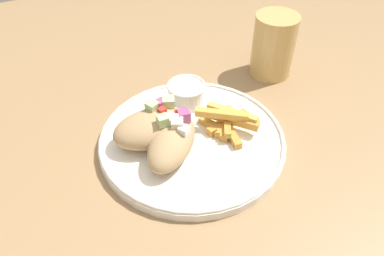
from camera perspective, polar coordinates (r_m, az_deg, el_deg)
The scene contains 7 objects.
table at distance 0.64m, azimuth 1.79°, elevation -6.67°, with size 1.40×1.40×0.74m.
plate at distance 0.59m, azimuth 0.00°, elevation -1.76°, with size 0.29×0.29×0.02m.
pita_sandwich_near at distance 0.54m, azimuth -3.03°, elevation -2.03°, with size 0.13×0.13×0.06m.
pita_sandwich_far at distance 0.57m, azimuth -5.87°, elevation 0.15°, with size 0.12×0.08×0.06m.
fries_pile at distance 0.59m, azimuth 5.29°, elevation 0.95°, with size 0.09×0.09×0.04m.
sauce_ramekin at distance 0.63m, azimuth -0.87°, elevation 5.39°, with size 0.07×0.07×0.04m.
water_glass at distance 0.74m, azimuth 12.25°, elevation 11.80°, with size 0.08×0.08×0.12m.
Camera 1 is at (-0.20, -0.37, 1.16)m, focal length 35.00 mm.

